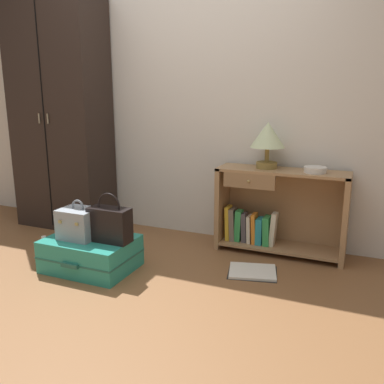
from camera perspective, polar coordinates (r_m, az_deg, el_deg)
ground_plane at (r=2.82m, az=-12.25°, el=-14.37°), size 9.00×9.00×0.00m
back_wall at (r=3.81m, az=0.12°, el=13.49°), size 6.40×0.10×2.60m
wardrobe at (r=4.23m, az=-17.64°, el=9.82°), size 0.91×0.47×2.15m
bookshelf at (r=3.49m, az=11.23°, el=-2.79°), size 1.05×0.33×0.70m
table_lamp at (r=3.40m, az=10.40°, el=7.41°), size 0.28×0.28×0.37m
bowl at (r=3.33m, az=16.62°, el=2.96°), size 0.17×0.17×0.05m
suitcase_large at (r=3.25m, az=-13.77°, el=-8.23°), size 0.66×0.50×0.24m
train_case at (r=3.20m, az=-15.33°, el=-4.17°), size 0.27×0.24×0.30m
handbag at (r=3.07m, az=-11.28°, el=-4.34°), size 0.31×0.14×0.36m
bottle at (r=3.56m, az=-19.67°, el=-7.29°), size 0.06×0.06×0.19m
open_book_on_floor at (r=3.16m, az=8.34°, el=-10.83°), size 0.41×0.36×0.02m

